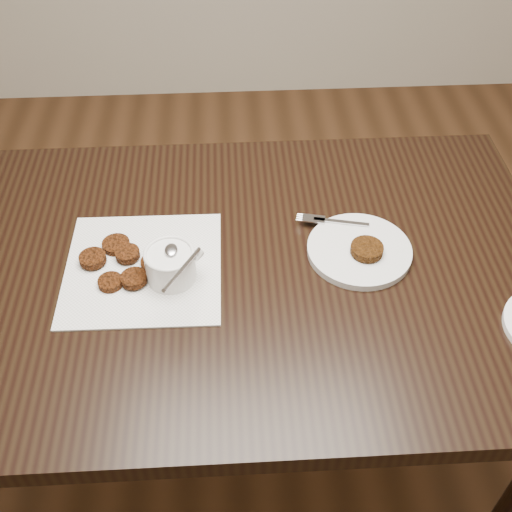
{
  "coord_description": "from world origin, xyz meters",
  "views": [
    {
      "loc": [
        -0.07,
        -0.8,
        1.64
      ],
      "look_at": [
        -0.02,
        0.03,
        0.8
      ],
      "focal_mm": 44.09,
      "sensor_mm": 36.0,
      "label": 1
    }
  ],
  "objects_px": {
    "table": "(237,374)",
    "sauce_ramekin": "(169,252)",
    "plate_with_patty": "(360,247)",
    "napkin": "(143,268)"
  },
  "relations": [
    {
      "from": "napkin",
      "to": "plate_with_patty",
      "type": "height_order",
      "value": "plate_with_patty"
    },
    {
      "from": "plate_with_patty",
      "to": "sauce_ramekin",
      "type": "bearing_deg",
      "value": -172.6
    },
    {
      "from": "napkin",
      "to": "plate_with_patty",
      "type": "distance_m",
      "value": 0.43
    },
    {
      "from": "table",
      "to": "sauce_ramekin",
      "type": "height_order",
      "value": "sauce_ramekin"
    },
    {
      "from": "napkin",
      "to": "plate_with_patty",
      "type": "relative_size",
      "value": 1.45
    },
    {
      "from": "table",
      "to": "sauce_ramekin",
      "type": "xyz_separation_m",
      "value": [
        -0.12,
        -0.03,
        0.44
      ]
    },
    {
      "from": "table",
      "to": "napkin",
      "type": "bearing_deg",
      "value": 179.99
    },
    {
      "from": "table",
      "to": "plate_with_patty",
      "type": "xyz_separation_m",
      "value": [
        0.25,
        0.02,
        0.39
      ]
    },
    {
      "from": "table",
      "to": "napkin",
      "type": "height_order",
      "value": "napkin"
    },
    {
      "from": "table",
      "to": "napkin",
      "type": "relative_size",
      "value": 4.28
    }
  ]
}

